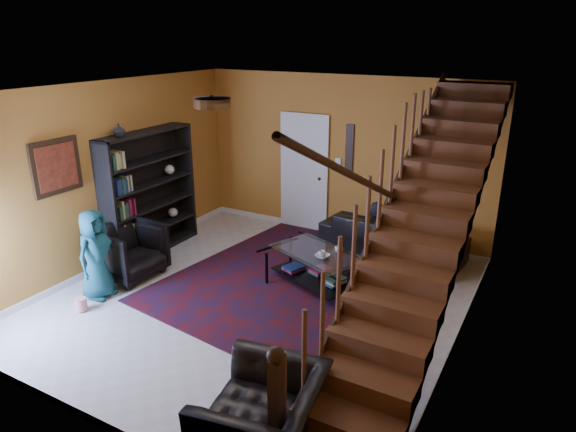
% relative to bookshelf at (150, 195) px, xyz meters
% --- Properties ---
extents(floor, '(5.50, 5.50, 0.00)m').
position_rel_bookshelf_xyz_m(floor, '(2.40, -0.60, -0.96)').
color(floor, beige).
rests_on(floor, ground).
extents(room, '(5.50, 5.50, 5.50)m').
position_rel_bookshelf_xyz_m(room, '(1.07, 0.73, -0.91)').
color(room, '#B67528').
rests_on(room, ground).
extents(staircase, '(0.95, 5.02, 3.18)m').
position_rel_bookshelf_xyz_m(staircase, '(4.53, -0.60, 0.43)').
color(staircase, brown).
rests_on(staircase, floor).
extents(bookshelf, '(0.35, 1.80, 2.00)m').
position_rel_bookshelf_xyz_m(bookshelf, '(0.00, 0.00, 0.00)').
color(bookshelf, black).
rests_on(bookshelf, floor).
extents(door, '(0.82, 0.05, 2.05)m').
position_rel_bookshelf_xyz_m(door, '(1.70, 2.12, 0.06)').
color(door, silver).
rests_on(door, floor).
extents(framed_picture, '(0.04, 0.74, 0.74)m').
position_rel_bookshelf_xyz_m(framed_picture, '(-0.17, -1.50, 0.79)').
color(framed_picture, maroon).
rests_on(framed_picture, room).
extents(wall_hanging, '(0.14, 0.03, 0.90)m').
position_rel_bookshelf_xyz_m(wall_hanging, '(2.55, 2.13, 0.59)').
color(wall_hanging, black).
rests_on(wall_hanging, room).
extents(ceiling_fixture, '(0.40, 0.40, 0.10)m').
position_rel_bookshelf_xyz_m(ceiling_fixture, '(2.40, -1.40, 1.78)').
color(ceiling_fixture, '#3F2814').
rests_on(ceiling_fixture, room).
extents(rug, '(3.89, 4.32, 0.02)m').
position_rel_bookshelf_xyz_m(rug, '(2.72, 0.16, -0.95)').
color(rug, '#410B0E').
rests_on(rug, floor).
extents(sofa, '(2.35, 1.14, 0.66)m').
position_rel_bookshelf_xyz_m(sofa, '(3.53, 1.70, -0.63)').
color(sofa, black).
rests_on(sofa, floor).
extents(armchair_left, '(0.93, 0.91, 0.81)m').
position_rel_bookshelf_xyz_m(armchair_left, '(0.35, -0.90, -0.56)').
color(armchair_left, black).
rests_on(armchair_left, floor).
extents(armchair_right, '(1.12, 1.23, 0.71)m').
position_rel_bookshelf_xyz_m(armchair_right, '(3.88, -2.85, -0.61)').
color(armchair_right, black).
rests_on(armchair_right, floor).
extents(person_adult_a, '(0.51, 0.37, 1.32)m').
position_rel_bookshelf_xyz_m(person_adult_a, '(3.22, 1.75, -0.76)').
color(person_adult_a, black).
rests_on(person_adult_a, sofa).
extents(person_adult_b, '(0.63, 0.52, 1.21)m').
position_rel_bookshelf_xyz_m(person_adult_b, '(3.90, 1.75, -0.81)').
color(person_adult_b, black).
rests_on(person_adult_b, sofa).
extents(person_child, '(0.45, 0.65, 1.25)m').
position_rel_bookshelf_xyz_m(person_child, '(0.45, -1.56, -0.34)').
color(person_child, '#18535E').
rests_on(person_child, armchair_left).
extents(coffee_table, '(1.52, 1.21, 0.50)m').
position_rel_bookshelf_xyz_m(coffee_table, '(2.92, 0.20, -0.67)').
color(coffee_table, black).
rests_on(coffee_table, floor).
extents(cup_a, '(0.13, 0.13, 0.09)m').
position_rel_bookshelf_xyz_m(cup_a, '(3.18, 0.35, -0.41)').
color(cup_a, '#999999').
rests_on(cup_a, coffee_table).
extents(cup_b, '(0.13, 0.13, 0.09)m').
position_rel_bookshelf_xyz_m(cup_b, '(3.03, 0.09, -0.41)').
color(cup_b, '#999999').
rests_on(cup_b, coffee_table).
extents(bowl, '(0.22, 0.22, 0.05)m').
position_rel_bookshelf_xyz_m(bowl, '(3.05, 0.07, -0.44)').
color(bowl, '#999999').
rests_on(bowl, coffee_table).
extents(vase, '(0.18, 0.18, 0.19)m').
position_rel_bookshelf_xyz_m(vase, '(-0.00, -0.50, 1.13)').
color(vase, '#999999').
rests_on(vase, bookshelf).
extents(popcorn_bucket, '(0.19, 0.19, 0.16)m').
position_rel_bookshelf_xyz_m(popcorn_bucket, '(0.56, -1.98, -0.86)').
color(popcorn_bucket, red).
rests_on(popcorn_bucket, rug).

